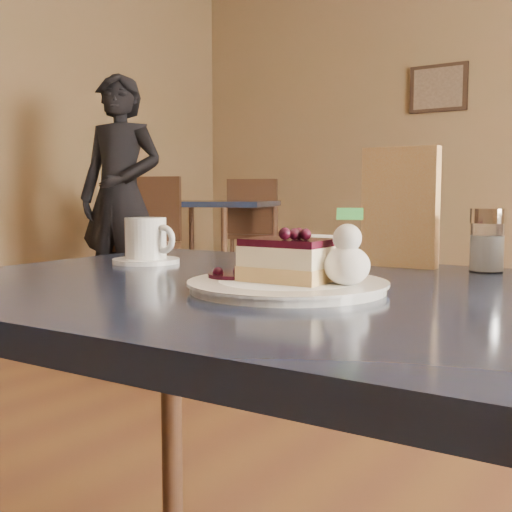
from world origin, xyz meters
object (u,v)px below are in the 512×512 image
Objects in this scene: coffee_set at (147,243)px; dessert_plate at (288,286)px; patron at (121,197)px; main_table at (304,339)px; bg_table_far_left at (207,289)px; cheesecake_slice at (288,260)px.

dessert_plate is at bearing -19.51° from coffee_set.
coffee_set is 3.08m from patron.
main_table is 0.09m from dessert_plate.
patron reaches higher than bg_table_far_left.
dessert_plate is 4.13m from bg_table_far_left.
dessert_plate is 0.16× the size of patron.
cheesecake_slice is at bearing -55.77° from patron.
patron is (-2.65, 2.17, 0.17)m from main_table.
main_table is at bearing -69.80° from bg_table_far_left.
dessert_plate is 0.14× the size of bg_table_far_left.
patron is at bearing 137.55° from cheesecake_slice.
coffee_set is at bearing -58.35° from patron.
coffee_set reaches higher than dessert_plate.
patron is (0.01, -0.88, 0.71)m from bg_table_far_left.
coffee_set is 3.79m from bg_table_far_left.
cheesecake_slice is 0.40m from coffee_set.
cheesecake_slice is at bearing -90.00° from main_table.
cheesecake_slice reaches higher than main_table.
dessert_plate is 0.40m from coffee_set.
main_table is 3.43m from patron.
coffee_set is 0.07× the size of bg_table_far_left.
main_table is at bearing 92.53° from dessert_plate.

